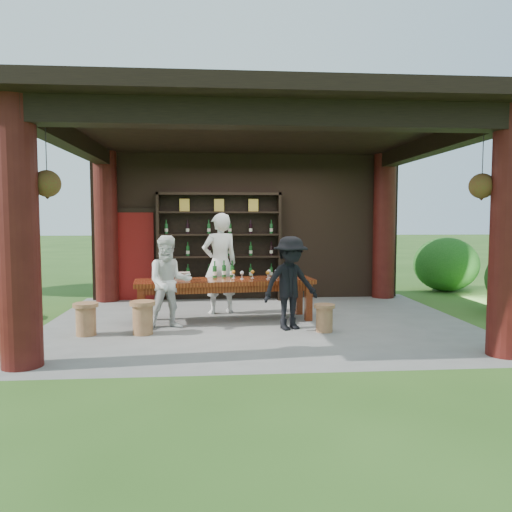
{
  "coord_description": "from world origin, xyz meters",
  "views": [
    {
      "loc": [
        -0.74,
        -8.71,
        1.85
      ],
      "look_at": [
        0.0,
        0.4,
        1.15
      ],
      "focal_mm": 35.0,
      "sensor_mm": 36.0,
      "label": 1
    }
  ],
  "objects": [
    {
      "name": "wine_shelf",
      "position": [
        -0.66,
        2.45,
        1.21
      ],
      "size": [
        2.74,
        0.42,
        2.41
      ],
      "color": "black",
      "rests_on": "ground"
    },
    {
      "name": "stool_near_right",
      "position": [
        1.02,
        -0.83,
        0.24
      ],
      "size": [
        0.34,
        0.34,
        0.45
      ],
      "rotation": [
        0.0,
        0.0,
        0.17
      ],
      "color": "brown",
      "rests_on": "ground"
    },
    {
      "name": "trees",
      "position": [
        3.28,
        1.79,
        3.37
      ],
      "size": [
        19.78,
        8.95,
        4.8
      ],
      "color": "#3F2819",
      "rests_on": "ground"
    },
    {
      "name": "ground",
      "position": [
        0.0,
        0.0,
        0.0
      ],
      "size": [
        90.0,
        90.0,
        0.0
      ],
      "primitive_type": "plane",
      "color": "#2D5119",
      "rests_on": "ground"
    },
    {
      "name": "table_bottles",
      "position": [
        -0.59,
        0.5,
        0.9
      ],
      "size": [
        0.4,
        0.2,
        0.31
      ],
      "color": "#194C1E",
      "rests_on": "tasting_table"
    },
    {
      "name": "pavilion",
      "position": [
        -0.01,
        0.43,
        2.13
      ],
      "size": [
        7.5,
        6.0,
        3.6
      ],
      "color": "slate",
      "rests_on": "ground"
    },
    {
      "name": "stool_far_left",
      "position": [
        -2.79,
        -0.77,
        0.27
      ],
      "size": [
        0.39,
        0.39,
        0.51
      ],
      "rotation": [
        0.0,
        0.0,
        -0.08
      ],
      "color": "brown",
      "rests_on": "ground"
    },
    {
      "name": "guest_woman",
      "position": [
        -1.52,
        -0.37,
        0.78
      ],
      "size": [
        0.87,
        0.74,
        1.56
      ],
      "primitive_type": "imported",
      "rotation": [
        0.0,
        0.0,
        0.21
      ],
      "color": "silver",
      "rests_on": "ground"
    },
    {
      "name": "napkin_basket",
      "position": [
        -1.33,
        0.14,
        0.82
      ],
      "size": [
        0.28,
        0.21,
        0.14
      ],
      "primitive_type": "cube",
      "rotation": [
        0.0,
        0.0,
        0.11
      ],
      "color": "#BF6672",
      "rests_on": "tasting_table"
    },
    {
      "name": "host",
      "position": [
        -0.66,
        0.91,
        0.97
      ],
      "size": [
        0.82,
        0.67,
        1.94
      ],
      "primitive_type": "imported",
      "rotation": [
        0.0,
        0.0,
        3.47
      ],
      "color": "silver",
      "rests_on": "ground"
    },
    {
      "name": "stool_near_left",
      "position": [
        -1.9,
        -0.77,
        0.28
      ],
      "size": [
        0.4,
        0.4,
        0.53
      ],
      "rotation": [
        0.0,
        0.0,
        -0.22
      ],
      "color": "brown",
      "rests_on": "ground"
    },
    {
      "name": "shrubs",
      "position": [
        1.3,
        0.27,
        0.53
      ],
      "size": [
        17.14,
        7.83,
        1.36
      ],
      "color": "#194C14",
      "rests_on": "ground"
    },
    {
      "name": "tasting_table",
      "position": [
        -0.57,
        0.2,
        0.63
      ],
      "size": [
        3.25,
        1.17,
        0.75
      ],
      "rotation": [
        0.0,
        0.0,
        0.11
      ],
      "color": "#51190B",
      "rests_on": "ground"
    },
    {
      "name": "guest_man",
      "position": [
        0.49,
        -0.6,
        0.77
      ],
      "size": [
        1.14,
        0.92,
        1.55
      ],
      "primitive_type": "imported",
      "rotation": [
        0.0,
        0.0,
        0.4
      ],
      "color": "black",
      "rests_on": "ground"
    },
    {
      "name": "table_glasses",
      "position": [
        0.08,
        0.31,
        0.82
      ],
      "size": [
        0.98,
        0.31,
        0.15
      ],
      "color": "silver",
      "rests_on": "tasting_table"
    }
  ]
}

